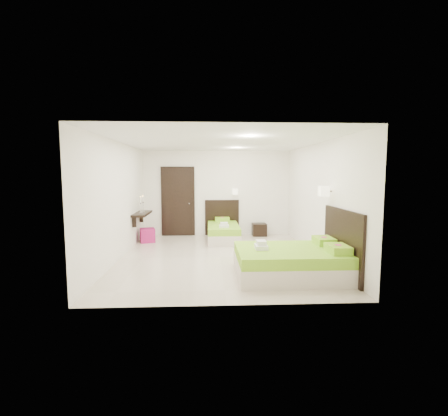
{
  "coord_description": "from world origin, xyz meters",
  "views": [
    {
      "loc": [
        -0.26,
        -7.26,
        1.9
      ],
      "look_at": [
        0.1,
        0.3,
        1.1
      ],
      "focal_mm": 26.0,
      "sensor_mm": 36.0,
      "label": 1
    }
  ],
  "objects_px": {
    "nightstand": "(259,230)",
    "ottoman": "(147,235)",
    "bed_double": "(295,260)",
    "bed_single": "(223,231)"
  },
  "relations": [
    {
      "from": "bed_single",
      "to": "bed_double",
      "type": "relative_size",
      "value": 0.88
    },
    {
      "from": "nightstand",
      "to": "bed_single",
      "type": "bearing_deg",
      "value": -152.51
    },
    {
      "from": "bed_double",
      "to": "nightstand",
      "type": "distance_m",
      "value": 3.98
    },
    {
      "from": "bed_single",
      "to": "ottoman",
      "type": "height_order",
      "value": "bed_single"
    },
    {
      "from": "nightstand",
      "to": "ottoman",
      "type": "xyz_separation_m",
      "value": [
        -3.27,
        -0.79,
        0.0
      ]
    },
    {
      "from": "bed_single",
      "to": "nightstand",
      "type": "height_order",
      "value": "bed_single"
    },
    {
      "from": "bed_single",
      "to": "bed_double",
      "type": "distance_m",
      "value": 3.59
    },
    {
      "from": "bed_single",
      "to": "ottoman",
      "type": "xyz_separation_m",
      "value": [
        -2.13,
        -0.2,
        -0.07
      ]
    },
    {
      "from": "bed_double",
      "to": "ottoman",
      "type": "distance_m",
      "value": 4.6
    },
    {
      "from": "bed_single",
      "to": "bed_double",
      "type": "bearing_deg",
      "value": -70.85
    }
  ]
}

